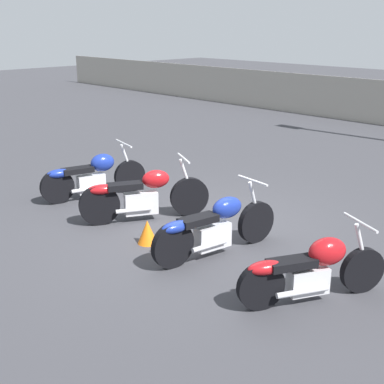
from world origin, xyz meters
The scene contains 6 objects.
ground_plane centered at (0.00, 0.00, 0.00)m, with size 60.00×60.00×0.00m, color #38383D.
motorcycle_slot_0 centered at (-2.52, -0.33, 0.43)m, with size 0.82×2.02×0.99m.
motorcycle_slot_1 centered at (-0.92, -0.42, 0.44)m, with size 1.15×2.00×1.04m.
motorcycle_slot_2 centered at (0.87, -0.58, 0.43)m, with size 0.64×2.13×1.00m.
motorcycle_slot_3 centered at (2.57, -0.72, 0.41)m, with size 1.03×1.78×0.94m.
traffic_cone_near centered at (-0.11, -1.00, 0.18)m, with size 0.30×0.30×0.36m.
Camera 1 is at (5.68, -5.69, 3.19)m, focal length 50.00 mm.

